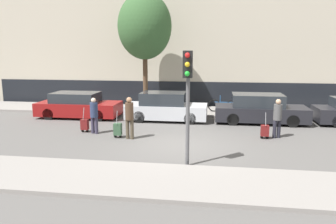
{
  "coord_description": "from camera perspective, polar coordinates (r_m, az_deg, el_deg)",
  "views": [
    {
      "loc": [
        1.37,
        -12.17,
        3.61
      ],
      "look_at": [
        -0.67,
        1.8,
        0.95
      ],
      "focal_mm": 35.0,
      "sensor_mm": 36.0,
      "label": 1
    }
  ],
  "objects": [
    {
      "name": "sidewalk_near",
      "position": [
        9.24,
        -0.87,
        -11.94
      ],
      "size": [
        28.0,
        2.5,
        0.12
      ],
      "color": "gray",
      "rests_on": "ground_plane"
    },
    {
      "name": "trolley_left",
      "position": [
        15.11,
        -14.31,
        -2.13
      ],
      "size": [
        0.34,
        0.29,
        1.12
      ],
      "color": "maroon",
      "rests_on": "ground_plane"
    },
    {
      "name": "ground_plane",
      "position": [
        12.77,
        1.82,
        -5.76
      ],
      "size": [
        80.0,
        80.0,
        0.0
      ],
      "primitive_type": "plane",
      "color": "#565451"
    },
    {
      "name": "pedestrian_center",
      "position": [
        13.5,
        -6.74,
        -0.57
      ],
      "size": [
        0.35,
        0.34,
        1.75
      ],
      "rotation": [
        0.0,
        0.0,
        -0.17
      ],
      "color": "#4C4233",
      "rests_on": "ground_plane"
    },
    {
      "name": "pedestrian_right",
      "position": [
        14.31,
        18.53,
        -0.69
      ],
      "size": [
        0.34,
        0.34,
        1.64
      ],
      "rotation": [
        0.0,
        0.0,
        0.39
      ],
      "color": "#23232D",
      "rests_on": "ground_plane"
    },
    {
      "name": "parked_bicycle",
      "position": [
        19.11,
        9.61,
        1.13
      ],
      "size": [
        1.77,
        0.06,
        0.96
      ],
      "color": "black",
      "rests_on": "sidewalk_far"
    },
    {
      "name": "building_facade",
      "position": [
        22.96,
        5.03,
        14.38
      ],
      "size": [
        28.0,
        3.07,
        10.24
      ],
      "color": "#B7AD99",
      "rests_on": "ground_plane"
    },
    {
      "name": "pedestrian_left",
      "position": [
        14.66,
        -12.75,
        -0.27
      ],
      "size": [
        0.34,
        0.34,
        1.59
      ],
      "rotation": [
        0.0,
        0.0,
        -0.3
      ],
      "color": "#383347",
      "rests_on": "ground_plane"
    },
    {
      "name": "parked_car_0",
      "position": [
        18.49,
        -15.34,
        1.06
      ],
      "size": [
        4.43,
        1.83,
        1.37
      ],
      "color": "maroon",
      "rests_on": "ground_plane"
    },
    {
      "name": "trolley_right",
      "position": [
        14.15,
        16.51,
        -3.13
      ],
      "size": [
        0.34,
        0.29,
        1.11
      ],
      "color": "maroon",
      "rests_on": "ground_plane"
    },
    {
      "name": "traffic_light",
      "position": [
        9.89,
        3.45,
        4.67
      ],
      "size": [
        0.28,
        0.47,
        3.61
      ],
      "color": "#515154",
      "rests_on": "ground_plane"
    },
    {
      "name": "sidewalk_far",
      "position": [
        19.54,
        4.15,
        0.18
      ],
      "size": [
        28.0,
        3.0,
        0.12
      ],
      "color": "gray",
      "rests_on": "ground_plane"
    },
    {
      "name": "trolley_center",
      "position": [
        13.87,
        -8.75,
        -2.99
      ],
      "size": [
        0.34,
        0.29,
        1.16
      ],
      "color": "#335138",
      "rests_on": "ground_plane"
    },
    {
      "name": "bare_tree_near_crossing",
      "position": [
        19.42,
        -4.08,
        14.62
      ],
      "size": [
        3.09,
        3.09,
        6.75
      ],
      "color": "#4C3826",
      "rests_on": "sidewalk_far"
    },
    {
      "name": "parked_car_2",
      "position": [
        17.14,
        15.67,
        0.42
      ],
      "size": [
        4.53,
        1.8,
        1.46
      ],
      "color": "black",
      "rests_on": "ground_plane"
    },
    {
      "name": "parked_car_1",
      "position": [
        17.07,
        -0.4,
        0.8
      ],
      "size": [
        4.17,
        1.74,
        1.47
      ],
      "color": "#B7BABF",
      "rests_on": "ground_plane"
    }
  ]
}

